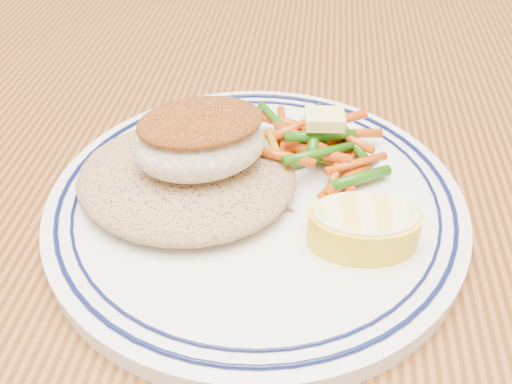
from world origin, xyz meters
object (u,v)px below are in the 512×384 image
Objects in this scene: rice_pilaf at (186,174)px; vegetable_pile at (318,145)px; plate at (256,204)px; dining_table at (202,282)px; fish_fillet at (200,139)px; lemon_wedge at (364,226)px.

vegetable_pile is (0.09, 0.04, -0.00)m from rice_pilaf.
dining_table is at bearing 160.55° from plate.
dining_table is 5.34× the size of plate.
fish_fillet reaches higher than dining_table.
dining_table is 0.18m from lemon_wedge.
fish_fillet is at bearing -149.42° from vegetable_pile.
fish_fillet is 1.43× the size of lemon_wedge.
vegetable_pile reaches higher than lemon_wedge.
dining_table is at bearing 156.14° from lemon_wedge.
dining_table is 0.13m from rice_pilaf.
lemon_wedge reaches higher than dining_table.
lemon_wedge is at bearing -26.70° from plate.
plate is 0.06m from fish_fillet.
plate is at bearing -129.94° from vegetable_pile.
plate is (0.05, -0.02, 0.11)m from dining_table.
fish_fillet is at bearing -52.30° from dining_table.
vegetable_pile is at bearing 19.14° from dining_table.
plate is at bearing 153.30° from lemon_wedge.
dining_table is 14.72× the size of fish_fillet.
fish_fillet is 0.97× the size of vegetable_pile.
lemon_wedge is (0.07, -0.03, 0.02)m from plate.
vegetable_pile is at bearing 50.06° from plate.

